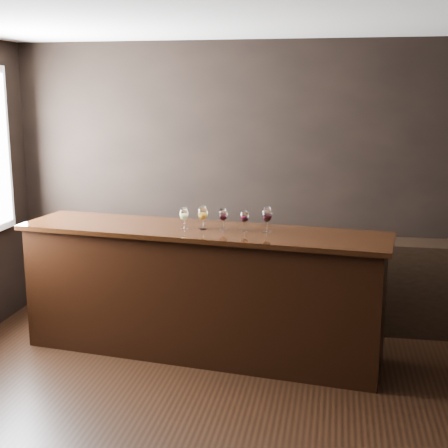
% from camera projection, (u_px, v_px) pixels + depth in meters
% --- Properties ---
extents(ground, '(5.00, 5.00, 0.00)m').
position_uv_depth(ground, '(212.00, 422.00, 4.43)').
color(ground, black).
rests_on(ground, ground).
extents(room_shell, '(5.02, 4.52, 2.81)m').
position_uv_depth(room_shell, '(180.00, 166.00, 4.21)').
color(room_shell, black).
rests_on(room_shell, ground).
extents(bar_counter, '(3.20, 1.07, 1.10)m').
position_uv_depth(bar_counter, '(201.00, 294.00, 5.51)').
color(bar_counter, black).
rests_on(bar_counter, ground).
extents(bar_top, '(3.31, 1.15, 0.04)m').
position_uv_depth(bar_top, '(201.00, 231.00, 5.39)').
color(bar_top, black).
rests_on(bar_top, bar_counter).
extents(back_bar_shelf, '(2.50, 0.40, 0.90)m').
position_uv_depth(back_bar_shelf, '(318.00, 282.00, 6.17)').
color(back_bar_shelf, black).
rests_on(back_bar_shelf, ground).
extents(glass_white, '(0.08, 0.08, 0.18)m').
position_uv_depth(glass_white, '(184.00, 214.00, 5.38)').
color(glass_white, white).
rests_on(glass_white, bar_top).
extents(glass_amber, '(0.09, 0.09, 0.20)m').
position_uv_depth(glass_amber, '(203.00, 214.00, 5.34)').
color(glass_amber, white).
rests_on(glass_amber, bar_top).
extents(glass_red_a, '(0.08, 0.08, 0.18)m').
position_uv_depth(glass_red_a, '(223.00, 215.00, 5.36)').
color(glass_red_a, white).
rests_on(glass_red_a, bar_top).
extents(glass_red_b, '(0.07, 0.07, 0.17)m').
position_uv_depth(glass_red_b, '(244.00, 217.00, 5.30)').
color(glass_red_b, white).
rests_on(glass_red_b, bar_top).
extents(glass_red_c, '(0.09, 0.09, 0.21)m').
position_uv_depth(glass_red_c, '(267.00, 215.00, 5.25)').
color(glass_red_c, white).
rests_on(glass_red_c, bar_top).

